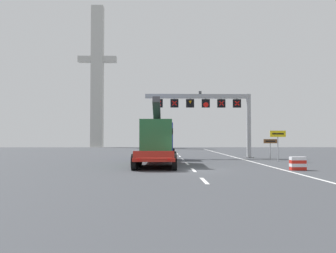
% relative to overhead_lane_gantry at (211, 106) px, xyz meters
% --- Properties ---
extents(ground, '(112.00, 112.00, 0.00)m').
position_rel_overhead_lane_gantry_xyz_m(ground, '(-3.34, -13.73, -5.61)').
color(ground, '#424449').
extents(lane_markings, '(0.20, 66.08, 0.01)m').
position_rel_overhead_lane_gantry_xyz_m(lane_markings, '(-3.20, 12.01, -5.60)').
color(lane_markings, silver).
rests_on(lane_markings, ground).
extents(edge_line_right, '(0.20, 63.00, 0.01)m').
position_rel_overhead_lane_gantry_xyz_m(edge_line_right, '(2.86, -1.73, -5.60)').
color(edge_line_right, silver).
rests_on(edge_line_right, ground).
extents(overhead_lane_gantry, '(11.64, 0.90, 7.21)m').
position_rel_overhead_lane_gantry_xyz_m(overhead_lane_gantry, '(0.00, 0.00, 0.00)').
color(overhead_lane_gantry, '#9EA0A5').
rests_on(overhead_lane_gantry, ground).
extents(heavy_haul_truck_red, '(3.37, 14.12, 5.30)m').
position_rel_overhead_lane_gantry_xyz_m(heavy_haul_truck_red, '(-5.62, -6.70, -3.62)').
color(heavy_haul_truck_red, red).
rests_on(heavy_haul_truck_red, ground).
extents(exit_sign_yellow, '(1.43, 0.15, 2.82)m').
position_rel_overhead_lane_gantry_xyz_m(exit_sign_yellow, '(5.24, -5.94, -3.47)').
color(exit_sign_yellow, '#9EA0A5').
rests_on(exit_sign_yellow, ground).
extents(tourist_info_sign_brown, '(1.35, 0.15, 2.04)m').
position_rel_overhead_lane_gantry_xyz_m(tourist_info_sign_brown, '(5.43, -3.15, -4.08)').
color(tourist_info_sign_brown, '#9EA0A5').
rests_on(tourist_info_sign_brown, ground).
extents(crash_barrier_striped, '(1.00, 0.50, 0.90)m').
position_rel_overhead_lane_gantry_xyz_m(crash_barrier_striped, '(3.78, -14.10, -5.16)').
color(crash_barrier_striped, red).
rests_on(crash_barrier_striped, ground).
extents(bridge_pylon_distant, '(9.00, 2.00, 33.38)m').
position_rel_overhead_lane_gantry_xyz_m(bridge_pylon_distant, '(-20.46, 44.06, 11.48)').
color(bridge_pylon_distant, '#B7B7B2').
rests_on(bridge_pylon_distant, ground).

